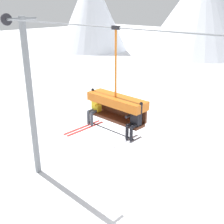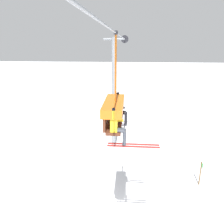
{
  "view_description": "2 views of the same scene",
  "coord_description": "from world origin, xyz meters",
  "px_view_note": "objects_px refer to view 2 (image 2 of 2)",
  "views": [
    {
      "loc": [
        4.86,
        -7.52,
        9.49
      ],
      "look_at": [
        -1.52,
        -0.76,
        5.89
      ],
      "focal_mm": 45.0,
      "sensor_mm": 36.0,
      "label": 1
    },
    {
      "loc": [
        -8.77,
        -1.31,
        8.44
      ],
      "look_at": [
        -1.31,
        -0.67,
        6.1
      ],
      "focal_mm": 35.0,
      "sensor_mm": 36.0,
      "label": 2
    }
  ],
  "objects_px": {
    "skier_black": "(121,109)",
    "trail_sign": "(200,172)",
    "lift_tower_far": "(114,93)",
    "skier_yellow": "(118,126)",
    "chairlift_chair": "(113,108)"
  },
  "relations": [
    {
      "from": "lift_tower_far",
      "to": "trail_sign",
      "type": "relative_size",
      "value": 5.67
    },
    {
      "from": "lift_tower_far",
      "to": "chairlift_chair",
      "type": "bearing_deg",
      "value": -175.79
    },
    {
      "from": "lift_tower_far",
      "to": "skier_black",
      "type": "relative_size",
      "value": 5.33
    },
    {
      "from": "skier_black",
      "to": "trail_sign",
      "type": "distance_m",
      "value": 7.91
    },
    {
      "from": "chairlift_chair",
      "to": "skier_black",
      "type": "height_order",
      "value": "chairlift_chair"
    },
    {
      "from": "trail_sign",
      "to": "skier_black",
      "type": "bearing_deg",
      "value": 127.92
    },
    {
      "from": "skier_black",
      "to": "trail_sign",
      "type": "height_order",
      "value": "skier_black"
    },
    {
      "from": "chairlift_chair",
      "to": "lift_tower_far",
      "type": "bearing_deg",
      "value": 4.21
    },
    {
      "from": "skier_black",
      "to": "trail_sign",
      "type": "bearing_deg",
      "value": -52.08
    },
    {
      "from": "lift_tower_far",
      "to": "skier_yellow",
      "type": "xyz_separation_m",
      "value": [
        -10.6,
        -0.92,
        1.24
      ]
    },
    {
      "from": "skier_yellow",
      "to": "skier_black",
      "type": "relative_size",
      "value": 1.0
    },
    {
      "from": "skier_yellow",
      "to": "lift_tower_far",
      "type": "bearing_deg",
      "value": 4.99
    },
    {
      "from": "skier_yellow",
      "to": "chairlift_chair",
      "type": "bearing_deg",
      "value": 12.83
    },
    {
      "from": "skier_yellow",
      "to": "trail_sign",
      "type": "relative_size",
      "value": 1.06
    },
    {
      "from": "lift_tower_far",
      "to": "chairlift_chair",
      "type": "xyz_separation_m",
      "value": [
        -9.66,
        -0.71,
        1.54
      ]
    }
  ]
}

